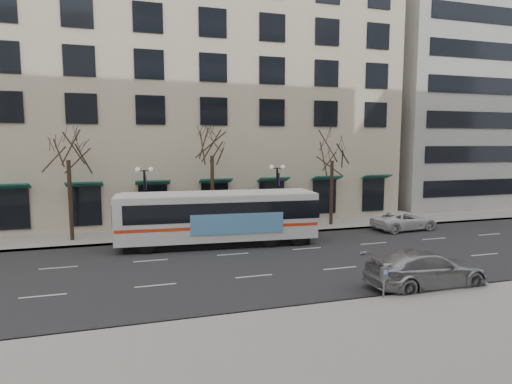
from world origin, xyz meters
name	(u,v)px	position (x,y,z in m)	size (l,w,h in m)	color
ground	(242,264)	(0.00, 0.00, 0.00)	(160.00, 160.00, 0.00)	black
sidewalk_far	(273,228)	(5.00, 9.00, 0.07)	(80.00, 4.00, 0.15)	gray
building_hotel	(168,91)	(-2.00, 21.00, 12.00)	(40.00, 20.00, 24.00)	#BDAC90
building_office	(453,55)	(32.00, 21.00, 17.50)	(25.00, 20.00, 35.00)	#999993
tree_far_left	(68,146)	(-10.00, 8.80, 6.70)	(3.60, 3.60, 8.34)	black
tree_far_mid	(212,143)	(0.00, 8.80, 6.91)	(3.60, 3.60, 8.55)	black
tree_far_right	(332,149)	(10.00, 8.80, 6.42)	(3.60, 3.60, 8.06)	black
lamp_post_left	(145,199)	(-4.99, 8.20, 2.94)	(1.22, 0.45, 5.21)	black
lamp_post_right	(277,194)	(5.01, 8.20, 2.94)	(1.22, 0.45, 5.21)	black
city_bus	(219,216)	(-0.30, 4.90, 1.98)	(13.54, 3.95, 3.62)	white
silver_car	(426,269)	(7.53, -6.20, 0.88)	(2.47, 6.08, 1.76)	#9FA0A6
white_pickup	(404,220)	(14.93, 5.74, 0.74)	(2.47, 5.35, 1.49)	silver
pay_station	(384,276)	(4.47, -7.30, 1.15)	(0.30, 0.20, 1.38)	slate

